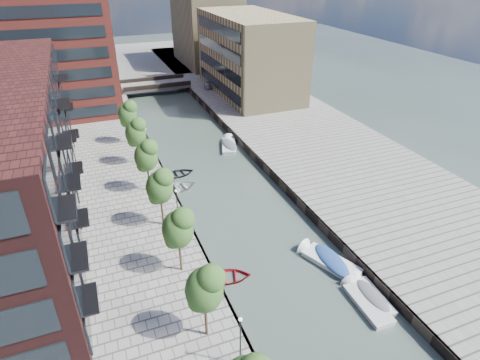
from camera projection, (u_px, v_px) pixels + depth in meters
water at (203, 156)px, 54.41m from camera, size 300.00×300.00×0.00m
quay_right at (306, 136)px, 59.31m from camera, size 20.00×140.00×1.00m
quay_wall_left at (158, 161)px, 52.20m from camera, size 0.25×140.00×1.00m
quay_wall_right at (244, 146)px, 56.13m from camera, size 0.25×140.00×1.00m
far_closure at (134, 60)px, 102.84m from camera, size 80.00×40.00×1.00m
apartment_block at (18, 157)px, 35.96m from camera, size 8.00×38.00×14.00m
tower at (44, 14)px, 61.41m from camera, size 18.00×18.00×30.00m
tan_block_near at (249, 55)px, 73.49m from camera, size 12.00×25.00×14.00m
tan_block_far at (206, 28)px, 94.10m from camera, size 12.00×20.00×16.00m
bridge at (155, 85)px, 79.69m from camera, size 13.00×6.00×1.30m
tree_1 at (204, 287)px, 25.56m from camera, size 2.50×2.50×5.95m
tree_2 at (178, 227)px, 31.24m from camera, size 2.50×2.50×5.95m
tree_3 at (159, 185)px, 36.92m from camera, size 2.50×2.50×5.95m
tree_4 at (146, 155)px, 42.59m from camera, size 2.50×2.50×5.95m
tree_5 at (135, 132)px, 48.27m from camera, size 2.50×2.50×5.95m
tree_6 at (127, 113)px, 53.95m from camera, size 2.50×2.50×5.95m
lamp_0 at (240, 337)px, 24.42m from camera, size 0.24×0.24×4.12m
lamp_1 at (177, 205)px, 37.40m from camera, size 0.24×0.24×4.12m
lamp_2 at (147, 141)px, 50.38m from camera, size 0.24×0.24×4.12m
sloop_2 at (228, 279)px, 33.80m from camera, size 4.60×3.79×0.83m
sloop_3 at (179, 189)px, 46.79m from camera, size 5.00×4.02×0.92m
sloop_4 at (179, 175)px, 49.78m from camera, size 4.27×3.25×0.83m
motorboat_1 at (369, 294)px, 32.03m from camera, size 1.79×4.64×1.52m
motorboat_2 at (363, 299)px, 31.65m from camera, size 1.91×5.03×1.66m
motorboat_3 at (326, 260)px, 35.57m from camera, size 3.97×6.01×1.90m
motorboat_4 at (229, 145)px, 57.27m from camera, size 3.49×5.69×1.79m
car at (208, 85)px, 78.94m from camera, size 2.12×3.66×1.17m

